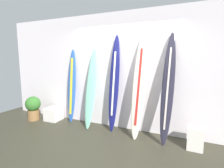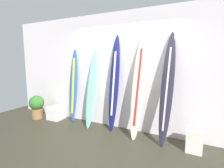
% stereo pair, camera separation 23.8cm
% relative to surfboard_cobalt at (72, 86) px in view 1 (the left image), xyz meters
% --- Properties ---
extents(ground, '(8.00, 8.00, 0.04)m').
position_rel_surfboard_cobalt_xyz_m(ground, '(1.43, -1.05, -1.00)').
color(ground, '#343225').
extents(wall_back, '(7.20, 0.20, 2.80)m').
position_rel_surfboard_cobalt_xyz_m(wall_back, '(1.43, 0.25, 0.42)').
color(wall_back, silver).
rests_on(wall_back, ground).
extents(surfboard_cobalt, '(0.25, 0.27, 1.96)m').
position_rel_surfboard_cobalt_xyz_m(surfboard_cobalt, '(0.00, 0.00, 0.00)').
color(surfboard_cobalt, '#2B59B1').
rests_on(surfboard_cobalt, ground).
extents(surfboard_seafoam, '(0.28, 0.46, 1.98)m').
position_rel_surfboard_cobalt_xyz_m(surfboard_seafoam, '(0.67, -0.11, 0.01)').
color(surfboard_seafoam, '#80CFB2').
rests_on(surfboard_seafoam, ground).
extents(surfboard_navy, '(0.26, 0.37, 2.27)m').
position_rel_surfboard_cobalt_xyz_m(surfboard_navy, '(1.27, -0.06, 0.15)').
color(surfboard_navy, navy).
rests_on(surfboard_navy, ground).
extents(surfboard_ivory, '(0.29, 0.55, 2.24)m').
position_rel_surfboard_cobalt_xyz_m(surfboard_ivory, '(1.89, -0.14, 0.13)').
color(surfboard_ivory, silver).
rests_on(surfboard_ivory, ground).
extents(surfboard_charcoal, '(0.27, 0.56, 2.25)m').
position_rel_surfboard_cobalt_xyz_m(surfboard_charcoal, '(2.49, -0.15, 0.13)').
color(surfboard_charcoal, '#252432').
rests_on(surfboard_charcoal, ground).
extents(display_block_left, '(0.29, 0.29, 0.44)m').
position_rel_surfboard_cobalt_xyz_m(display_block_left, '(3.04, -0.25, -0.76)').
color(display_block_left, white).
rests_on(display_block_left, ground).
extents(display_block_center, '(0.42, 0.42, 0.35)m').
position_rel_surfboard_cobalt_xyz_m(display_block_center, '(-0.56, -0.14, -0.80)').
color(display_block_center, silver).
rests_on(display_block_center, ground).
extents(potted_plant, '(0.41, 0.41, 0.67)m').
position_rel_surfboard_cobalt_xyz_m(potted_plant, '(-1.08, -0.36, -0.61)').
color(potted_plant, olive).
rests_on(potted_plant, ground).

